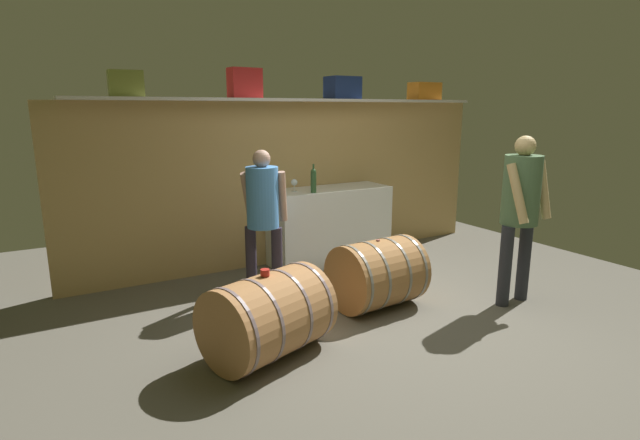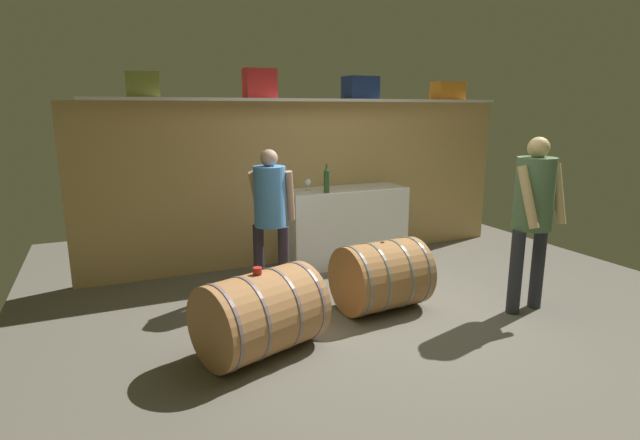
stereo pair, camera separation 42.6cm
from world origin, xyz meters
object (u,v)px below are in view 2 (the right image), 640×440
object	(u,v)px
work_cabinet	(345,226)
tasting_cup	(257,270)
wine_glass	(308,183)
winemaker_pouring	(534,207)
toolcase_navy	(360,88)
toolcase_red	(260,83)
wine_barrel_far	(381,276)
toolcase_olive	(143,85)
wine_bottle_green	(327,180)
toolcase_orange	(448,91)
wine_barrel_near	(260,314)
visitor_tasting	(270,207)

from	to	relation	value
work_cabinet	tasting_cup	xyz separation A→B (m)	(-1.67, -1.85, 0.22)
wine_glass	winemaker_pouring	xyz separation A→B (m)	(1.38, -2.05, -0.03)
toolcase_navy	winemaker_pouring	xyz separation A→B (m)	(0.60, -2.24, -1.12)
toolcase_red	wine_barrel_far	xyz separation A→B (m)	(0.64, -1.65, -1.82)
toolcase_olive	toolcase_red	size ratio (longest dim) A/B	0.91
toolcase_navy	tasting_cup	xyz separation A→B (m)	(-1.96, -2.04, -1.44)
toolcase_olive	wine_bottle_green	bearing A→B (deg)	-8.12
work_cabinet	wine_bottle_green	size ratio (longest dim) A/B	4.52
wine_bottle_green	toolcase_olive	bearing A→B (deg)	168.44
tasting_cup	winemaker_pouring	world-z (taller)	winemaker_pouring
wine_barrel_far	tasting_cup	size ratio (longest dim) A/B	12.27
toolcase_red	wine_barrel_far	bearing A→B (deg)	-72.53
wine_barrel_far	toolcase_olive	bearing A→B (deg)	133.81
work_cabinet	tasting_cup	bearing A→B (deg)	-132.08
toolcase_orange	wine_barrel_near	size ratio (longest dim) A/B	0.38
toolcase_red	wine_bottle_green	size ratio (longest dim) A/B	1.07
toolcase_red	tasting_cup	world-z (taller)	toolcase_red
work_cabinet	toolcase_navy	bearing A→B (deg)	33.02
tasting_cup	winemaker_pouring	bearing A→B (deg)	-4.51
wine_bottle_green	wine_barrel_far	bearing A→B (deg)	-90.12
work_cabinet	wine_barrel_near	bearing A→B (deg)	-131.85
winemaker_pouring	toolcase_navy	bearing A→B (deg)	-78.59
wine_glass	tasting_cup	xyz separation A→B (m)	(-1.18, -1.85, -0.35)
toolcase_orange	tasting_cup	world-z (taller)	toolcase_orange
toolcase_red	toolcase_navy	world-z (taller)	toolcase_red
wine_barrel_near	toolcase_orange	bearing A→B (deg)	13.10
wine_glass	wine_barrel_near	bearing A→B (deg)	-122.35
wine_bottle_green	winemaker_pouring	xyz separation A→B (m)	(1.23, -1.85, -0.07)
work_cabinet	wine_bottle_green	bearing A→B (deg)	-149.49
toolcase_olive	work_cabinet	bearing A→B (deg)	-1.34
wine_bottle_green	wine_barrel_near	bearing A→B (deg)	-128.62
wine_barrel_near	toolcase_navy	bearing A→B (deg)	27.41
work_cabinet	wine_bottle_green	distance (m)	0.73
wine_bottle_green	tasting_cup	distance (m)	2.16
toolcase_navy	work_cabinet	world-z (taller)	toolcase_navy
toolcase_olive	tasting_cup	bearing A→B (deg)	-71.32
toolcase_olive	wine_bottle_green	distance (m)	2.19
toolcase_red	wine_barrel_far	size ratio (longest dim) A/B	0.41
winemaker_pouring	tasting_cup	bearing A→B (deg)	-8.21
toolcase_red	wine_glass	distance (m)	1.24
toolcase_red	work_cabinet	bearing A→B (deg)	-14.51
wine_barrel_near	winemaker_pouring	distance (m)	2.64
toolcase_red	wine_barrel_near	size ratio (longest dim) A/B	0.33
tasting_cup	toolcase_olive	bearing A→B (deg)	105.24
tasting_cup	wine_bottle_green	bearing A→B (deg)	51.10
toolcase_olive	wine_glass	bearing A→B (deg)	-2.68
toolcase_olive	winemaker_pouring	world-z (taller)	toolcase_olive
toolcase_olive	wine_barrel_near	distance (m)	2.77
wine_barrel_far	tasting_cup	bearing A→B (deg)	-168.77
winemaker_pouring	visitor_tasting	world-z (taller)	winemaker_pouring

